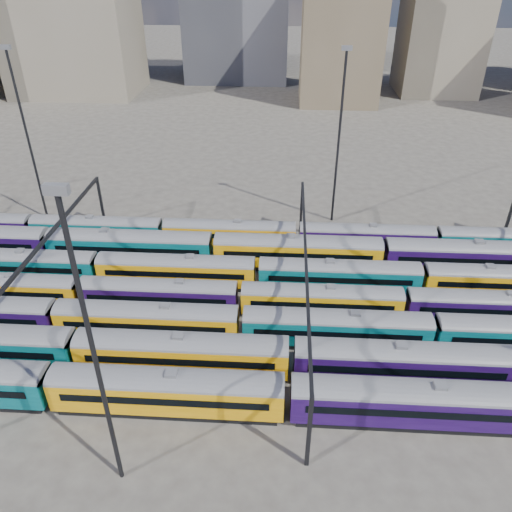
# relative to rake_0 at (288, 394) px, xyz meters

# --- Properties ---
(ground) EXTENTS (500.00, 500.00, 0.00)m
(ground) POSITION_rel_rake_0_xyz_m (-8.30, 15.00, -2.80)
(ground) COLOR #3F3A35
(ground) RESTS_ON ground
(rake_0) EXTENTS (129.58, 3.16, 5.33)m
(rake_0) POSITION_rel_rake_0_xyz_m (0.00, 0.00, 0.00)
(rake_0) COLOR black
(rake_0) RESTS_ON ground
(rake_1) EXTENTS (150.30, 3.14, 5.29)m
(rake_1) POSITION_rel_rake_0_xyz_m (11.11, 5.00, -0.02)
(rake_1) COLOR black
(rake_1) RESTS_ON ground
(rake_2) EXTENTS (141.35, 2.95, 4.97)m
(rake_2) POSITION_rel_rake_0_xyz_m (-15.20, 10.00, -0.19)
(rake_2) COLOR black
(rake_2) RESTS_ON ground
(rake_3) EXTENTS (112.71, 2.75, 4.62)m
(rake_3) POSITION_rel_rake_0_xyz_m (-24.56, 15.00, -0.37)
(rake_3) COLOR black
(rake_3) RESTS_ON ground
(rake_4) EXTENTS (120.39, 2.94, 4.94)m
(rake_4) POSITION_rel_rake_0_xyz_m (-3.92, 20.00, -0.20)
(rake_4) COLOR black
(rake_4) RESTS_ON ground
(rake_5) EXTENTS (133.61, 3.26, 5.50)m
(rake_5) POSITION_rel_rake_0_xyz_m (-10.07, 25.00, 0.09)
(rake_5) COLOR black
(rake_5) RESTS_ON ground
(rake_6) EXTENTS (133.37, 2.79, 4.68)m
(rake_6) POSITION_rel_rake_0_xyz_m (-8.41, 30.00, -0.34)
(rake_6) COLOR black
(rake_6) RESTS_ON ground
(gantry_1) EXTENTS (0.35, 40.35, 8.03)m
(gantry_1) POSITION_rel_rake_0_xyz_m (-28.30, 15.00, 3.99)
(gantry_1) COLOR black
(gantry_1) RESTS_ON ground
(gantry_2) EXTENTS (0.35, 40.35, 8.03)m
(gantry_2) POSITION_rel_rake_0_xyz_m (1.70, 15.00, 3.99)
(gantry_2) COLOR black
(gantry_2) RESTS_ON ground
(mast_1) EXTENTS (1.40, 0.50, 25.60)m
(mast_1) POSITION_rel_rake_0_xyz_m (-38.30, 37.00, 11.17)
(mast_1) COLOR black
(mast_1) RESTS_ON ground
(mast_2) EXTENTS (1.40, 0.50, 25.60)m
(mast_2) POSITION_rel_rake_0_xyz_m (-13.30, -7.00, 11.17)
(mast_2) COLOR black
(mast_2) RESTS_ON ground
(mast_3) EXTENTS (1.40, 0.50, 25.60)m
(mast_3) POSITION_rel_rake_0_xyz_m (6.70, 39.00, 11.17)
(mast_3) COLOR black
(mast_3) RESTS_ON ground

